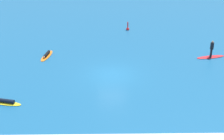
% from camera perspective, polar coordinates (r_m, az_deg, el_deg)
% --- Properties ---
extents(ground_plane, '(120.00, 120.00, 0.00)m').
position_cam_1_polar(ground_plane, '(30.31, -0.00, -0.85)').
color(ground_plane, '#195684').
rests_on(ground_plane, ground).
extents(surfer_on_yellow_board, '(2.75, 1.25, 0.40)m').
position_cam_1_polar(surfer_on_yellow_board, '(27.22, -17.99, -5.25)').
color(surfer_on_yellow_board, yellow).
rests_on(surfer_on_yellow_board, ground_plane).
extents(surfer_on_red_board, '(3.10, 1.36, 1.81)m').
position_cam_1_polar(surfer_on_red_board, '(35.25, 16.74, 2.82)').
color(surfer_on_red_board, red).
rests_on(surfer_on_red_board, ground_plane).
extents(surfer_on_orange_board, '(1.22, 2.99, 0.37)m').
position_cam_1_polar(surfer_on_orange_board, '(34.84, -11.22, 2.54)').
color(surfer_on_orange_board, orange).
rests_on(surfer_on_orange_board, ground_plane).
extents(marker_buoy, '(0.40, 0.40, 1.13)m').
position_cam_1_polar(marker_buoy, '(41.95, 2.73, 7.18)').
color(marker_buoy, red).
rests_on(marker_buoy, ground_plane).
extents(wave_crest, '(22.54, 0.90, 0.18)m').
position_cam_1_polar(wave_crest, '(22.13, 0.40, -11.88)').
color(wave_crest, white).
rests_on(wave_crest, ground_plane).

